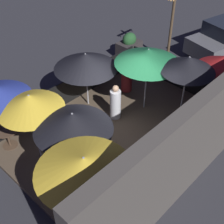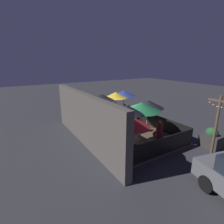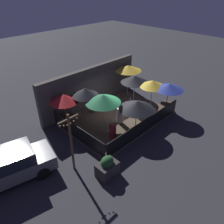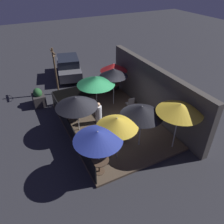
% 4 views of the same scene
% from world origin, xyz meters
% --- Properties ---
extents(ground_plane, '(60.00, 60.00, 0.00)m').
position_xyz_m(ground_plane, '(0.00, 0.00, 0.00)').
color(ground_plane, '#2D2D33').
extents(patio_deck, '(7.09, 4.96, 0.12)m').
position_xyz_m(patio_deck, '(0.00, 0.00, 0.06)').
color(patio_deck, brown).
rests_on(patio_deck, ground_plane).
extents(building_wall, '(8.69, 0.36, 3.03)m').
position_xyz_m(building_wall, '(0.00, 2.71, 1.52)').
color(building_wall, '#4C4742').
rests_on(building_wall, ground_plane).
extents(fence_front, '(6.89, 0.05, 0.95)m').
position_xyz_m(fence_front, '(0.00, -2.44, 0.59)').
color(fence_front, black).
rests_on(fence_front, patio_deck).
extents(fence_side_left, '(0.05, 4.76, 0.95)m').
position_xyz_m(fence_side_left, '(-3.50, 0.00, 0.59)').
color(fence_side_left, black).
rests_on(fence_side_left, patio_deck).
extents(patio_umbrella_0, '(1.80, 1.80, 2.23)m').
position_xyz_m(patio_umbrella_0, '(-3.06, 1.70, 2.10)').
color(patio_umbrella_0, '#B2B2B7').
rests_on(patio_umbrella_0, patio_deck).
extents(patio_umbrella_2, '(2.01, 2.01, 2.30)m').
position_xyz_m(patio_umbrella_2, '(2.19, 0.42, 2.17)').
color(patio_umbrella_2, '#B2B2B7').
rests_on(patio_umbrella_2, patio_deck).
extents(patio_umbrella_3, '(1.71, 1.71, 2.43)m').
position_xyz_m(patio_umbrella_3, '(-1.87, 1.08, 2.31)').
color(patio_umbrella_3, '#B2B2B7').
rests_on(patio_umbrella_3, patio_deck).
extents(patio_umbrella_4, '(2.19, 2.19, 2.06)m').
position_xyz_m(patio_umbrella_4, '(-0.31, -1.84, 1.91)').
color(patio_umbrella_4, '#B2B2B7').
rests_on(patio_umbrella_4, patio_deck).
extents(patio_umbrella_5, '(2.19, 2.19, 2.34)m').
position_xyz_m(patio_umbrella_5, '(-1.56, -0.22, 2.20)').
color(patio_umbrella_5, '#B2B2B7').
rests_on(patio_umbrella_5, patio_deck).
extents(patio_umbrella_6, '(1.82, 1.82, 2.28)m').
position_xyz_m(patio_umbrella_6, '(2.46, -0.99, 2.17)').
color(patio_umbrella_6, '#B2B2B7').
rests_on(patio_umbrella_6, patio_deck).
extents(patio_umbrella_7, '(2.08, 2.08, 2.50)m').
position_xyz_m(patio_umbrella_7, '(3.08, 1.81, 2.41)').
color(patio_umbrella_7, '#B2B2B7').
rests_on(patio_umbrella_7, patio_deck).
extents(dining_table_0, '(0.82, 0.82, 0.74)m').
position_xyz_m(dining_table_0, '(-3.06, 1.70, 0.70)').
color(dining_table_0, '#4C3828').
rests_on(dining_table_0, patio_deck).
extents(dining_table_1, '(0.85, 0.85, 0.73)m').
position_xyz_m(dining_table_1, '(2.87, -2.04, 0.70)').
color(dining_table_1, '#4C3828').
rests_on(dining_table_1, patio_deck).
extents(patio_chair_0, '(0.41, 0.41, 0.94)m').
position_xyz_m(patio_chair_0, '(-0.67, 1.61, 0.64)').
color(patio_chair_0, gray).
rests_on(patio_chair_0, patio_deck).
extents(patio_chair_1, '(0.43, 0.43, 0.91)m').
position_xyz_m(patio_chair_1, '(1.57, -1.93, 0.61)').
color(patio_chair_1, gray).
rests_on(patio_chair_1, patio_deck).
extents(patio_chair_2, '(0.56, 0.56, 0.94)m').
position_xyz_m(patio_chair_2, '(1.40, -0.07, 0.64)').
color(patio_chair_2, gray).
rests_on(patio_chair_2, patio_deck).
extents(patron_0, '(0.39, 0.39, 1.31)m').
position_xyz_m(patron_0, '(-0.44, -0.60, 0.71)').
color(patron_0, silver).
rests_on(patron_0, patio_deck).
extents(patron_1, '(0.43, 0.43, 1.14)m').
position_xyz_m(patron_1, '(-1.93, -1.40, 0.62)').
color(patron_1, maroon).
rests_on(patron_1, patio_deck).
extents(planter_box, '(1.06, 0.74, 1.17)m').
position_xyz_m(planter_box, '(-4.14, -3.20, 0.51)').
color(planter_box, '#332D2D').
rests_on(planter_box, ground_plane).
extents(light_post, '(1.10, 0.12, 3.28)m').
position_xyz_m(light_post, '(-5.04, -1.68, 1.86)').
color(light_post, brown).
rests_on(light_post, ground_plane).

